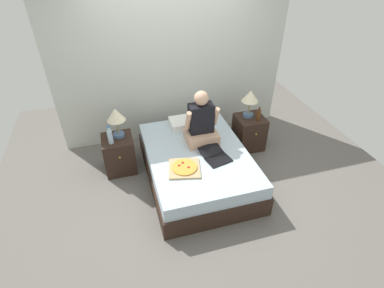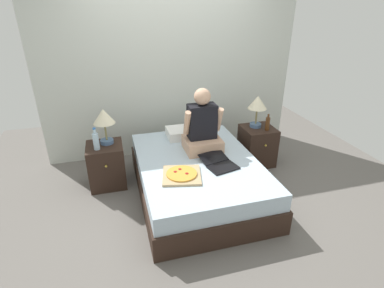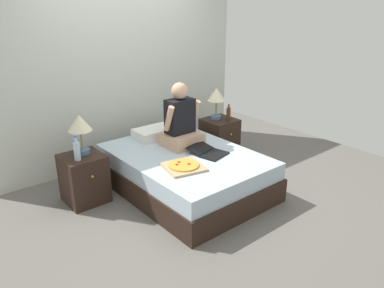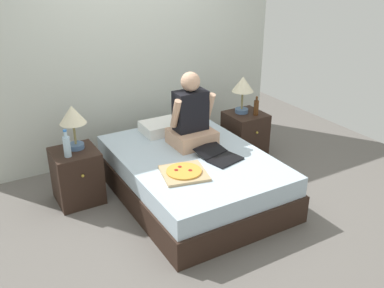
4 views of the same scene
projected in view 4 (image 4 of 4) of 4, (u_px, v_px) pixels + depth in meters
ground_plane at (192, 195)px, 4.51m from camera, size 5.74×5.74×0.00m
wall_back at (136, 53)px, 5.04m from camera, size 3.74×0.12×2.50m
bed at (192, 176)px, 4.42m from camera, size 1.40×1.94×0.47m
nightstand_left at (77, 176)px, 4.32m from camera, size 0.44×0.47×0.56m
lamp_on_left_nightstand at (73, 118)px, 4.13m from camera, size 0.26×0.26×0.45m
water_bottle at (67, 146)px, 4.05m from camera, size 0.07×0.07×0.28m
nightstand_right at (245, 134)px, 5.28m from camera, size 0.44×0.47×0.56m
lamp_on_right_nightstand at (243, 87)px, 5.05m from camera, size 0.26×0.26×0.45m
beer_bottle at (256, 107)px, 5.08m from camera, size 0.06×0.06×0.23m
pillow at (165, 126)px, 4.85m from camera, size 0.52×0.34×0.12m
person_seated at (191, 118)px, 4.45m from camera, size 0.47×0.40×0.78m
laptop at (220, 156)px, 4.24m from camera, size 0.40×0.48×0.07m
pizza_box at (184, 172)px, 3.94m from camera, size 0.48×0.48×0.05m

